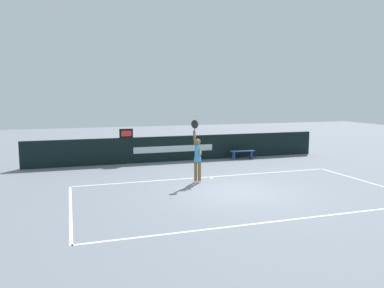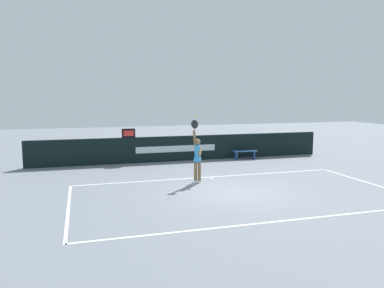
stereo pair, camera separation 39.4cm
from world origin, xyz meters
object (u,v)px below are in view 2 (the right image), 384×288
Objects in this scene: tennis_ball at (196,116)px; courtside_bench_near at (245,153)px; speed_display at (129,133)px; tennis_player at (197,157)px.

tennis_ball is 0.05× the size of courtside_bench_near.
speed_display is 0.49× the size of courtside_bench_near.
tennis_player is 6.25m from courtside_bench_near.
speed_display is at bearing 112.11° from tennis_player.
tennis_ball is at bearing -120.67° from tennis_player.
courtside_bench_near is at bearing 48.13° from tennis_ball.
tennis_player is at bearing -132.32° from courtside_bench_near.
tennis_player is 1.87× the size of courtside_bench_near.
speed_display is 5.58m from tennis_player.
tennis_ball reaches higher than tennis_player.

